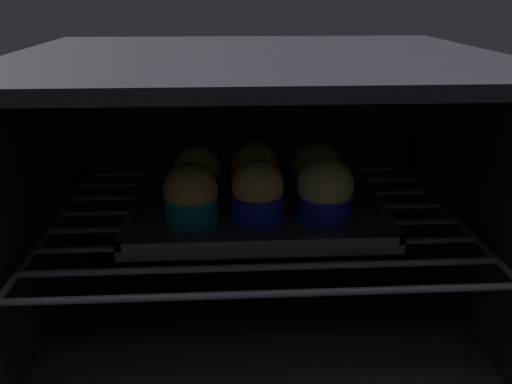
{
  "coord_description": "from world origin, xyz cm",
  "views": [
    {
      "loc": [
        -3.64,
        -41.66,
        42.53
      ],
      "look_at": [
        0.0,
        22.2,
        17.25
      ],
      "focal_mm": 35.94,
      "sensor_mm": 36.0,
      "label": 1
    }
  ],
  "objects_px": {
    "muffin_row1_col0": "(197,174)",
    "muffin_row1_col1": "(255,172)",
    "muffin_row0_col0": "(191,196)",
    "muffin_row0_col1": "(255,193)",
    "muffin_row1_col2": "(315,172)",
    "muffin_row0_col2": "(325,191)",
    "baking_tray": "(256,209)"
  },
  "relations": [
    {
      "from": "muffin_row1_col1",
      "to": "muffin_row0_col1",
      "type": "bearing_deg",
      "value": -93.1
    },
    {
      "from": "muffin_row0_col0",
      "to": "muffin_row1_col2",
      "type": "distance_m",
      "value": 0.19
    },
    {
      "from": "muffin_row1_col2",
      "to": "muffin_row0_col2",
      "type": "bearing_deg",
      "value": -91.19
    },
    {
      "from": "muffin_row1_col2",
      "to": "muffin_row0_col0",
      "type": "bearing_deg",
      "value": -153.78
    },
    {
      "from": "baking_tray",
      "to": "muffin_row1_col2",
      "type": "distance_m",
      "value": 0.1
    },
    {
      "from": "muffin_row1_col1",
      "to": "muffin_row1_col2",
      "type": "height_order",
      "value": "muffin_row1_col1"
    },
    {
      "from": "muffin_row0_col0",
      "to": "muffin_row0_col2",
      "type": "xyz_separation_m",
      "value": [
        0.17,
        -0.0,
        0.0
      ]
    },
    {
      "from": "muffin_row0_col0",
      "to": "muffin_row0_col1",
      "type": "xyz_separation_m",
      "value": [
        0.08,
        0.0,
        0.0
      ]
    },
    {
      "from": "muffin_row1_col1",
      "to": "muffin_row1_col0",
      "type": "bearing_deg",
      "value": 177.98
    },
    {
      "from": "muffin_row1_col0",
      "to": "muffin_row1_col1",
      "type": "relative_size",
      "value": 0.95
    },
    {
      "from": "muffin_row1_col1",
      "to": "baking_tray",
      "type": "bearing_deg",
      "value": -91.46
    },
    {
      "from": "muffin_row1_col1",
      "to": "muffin_row1_col2",
      "type": "relative_size",
      "value": 1.04
    },
    {
      "from": "muffin_row0_col0",
      "to": "muffin_row1_col1",
      "type": "height_order",
      "value": "muffin_row1_col1"
    },
    {
      "from": "baking_tray",
      "to": "muffin_row1_col1",
      "type": "distance_m",
      "value": 0.06
    },
    {
      "from": "muffin_row1_col2",
      "to": "muffin_row0_col1",
      "type": "bearing_deg",
      "value": -137.4
    },
    {
      "from": "muffin_row0_col0",
      "to": "muffin_row1_col0",
      "type": "relative_size",
      "value": 1.03
    },
    {
      "from": "baking_tray",
      "to": "muffin_row1_col0",
      "type": "height_order",
      "value": "muffin_row1_col0"
    },
    {
      "from": "muffin_row0_col0",
      "to": "muffin_row0_col2",
      "type": "distance_m",
      "value": 0.17
    },
    {
      "from": "muffin_row0_col2",
      "to": "muffin_row1_col0",
      "type": "xyz_separation_m",
      "value": [
        -0.17,
        0.09,
        -0.0
      ]
    },
    {
      "from": "baking_tray",
      "to": "muffin_row0_col1",
      "type": "xyz_separation_m",
      "value": [
        -0.0,
        -0.04,
        0.04
      ]
    },
    {
      "from": "muffin_row0_col0",
      "to": "muffin_row1_col1",
      "type": "relative_size",
      "value": 0.97
    },
    {
      "from": "muffin_row1_col2",
      "to": "muffin_row1_col1",
      "type": "bearing_deg",
      "value": -179.99
    },
    {
      "from": "baking_tray",
      "to": "muffin_row1_col0",
      "type": "relative_size",
      "value": 4.47
    },
    {
      "from": "muffin_row0_col2",
      "to": "muffin_row1_col2",
      "type": "relative_size",
      "value": 1.07
    },
    {
      "from": "baking_tray",
      "to": "muffin_row0_col0",
      "type": "bearing_deg",
      "value": -152.73
    },
    {
      "from": "muffin_row0_col0",
      "to": "muffin_row1_col0",
      "type": "xyz_separation_m",
      "value": [
        0.0,
        0.09,
        -0.0
      ]
    },
    {
      "from": "muffin_row0_col2",
      "to": "muffin_row1_col1",
      "type": "bearing_deg",
      "value": 134.97
    },
    {
      "from": "baking_tray",
      "to": "muffin_row0_col0",
      "type": "height_order",
      "value": "muffin_row0_col0"
    },
    {
      "from": "muffin_row0_col1",
      "to": "muffin_row0_col2",
      "type": "height_order",
      "value": "muffin_row0_col2"
    },
    {
      "from": "baking_tray",
      "to": "muffin_row0_col0",
      "type": "relative_size",
      "value": 4.35
    },
    {
      "from": "baking_tray",
      "to": "muffin_row1_col2",
      "type": "relative_size",
      "value": 4.4
    },
    {
      "from": "muffin_row1_col0",
      "to": "muffin_row1_col1",
      "type": "distance_m",
      "value": 0.08
    }
  ]
}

